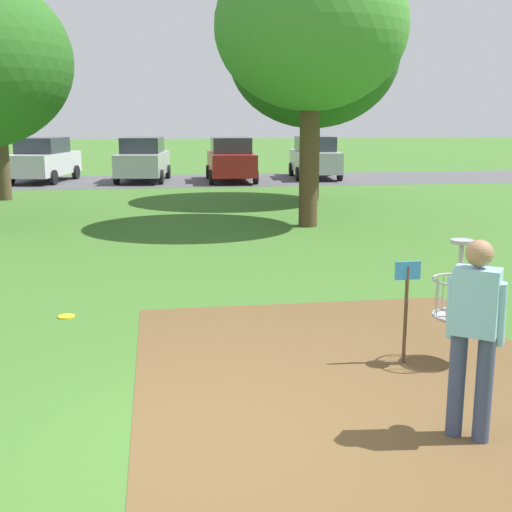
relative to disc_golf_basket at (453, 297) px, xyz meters
name	(u,v)px	position (x,y,z in m)	size (l,w,h in m)	color
ground_plane	(213,443)	(-2.74, -1.43, -0.75)	(160.00, 160.00, 0.00)	#3D6B28
dirt_tee_pad	(351,375)	(-1.18, -0.19, -0.75)	(4.49, 5.54, 0.01)	brown
disc_golf_basket	(453,297)	(0.00, 0.00, 0.00)	(0.98, 0.58, 1.39)	#9E9EA3
player_foreground_watching	(474,329)	(-0.60, -1.66, 0.21)	(0.47, 0.45, 1.71)	#384260
frisbee_near_basket	(66,316)	(-4.41, 2.40, -0.74)	(0.23, 0.23, 0.02)	gold
tree_near_right	(311,28)	(0.58, 9.40, 3.97)	(4.58, 4.58, 6.69)	#4C3823
tree_mid_right	(314,55)	(1.85, 14.39, 3.82)	(5.36, 5.36, 6.87)	#4C3823
parking_lot_strip	(165,181)	(-2.74, 21.99, -0.75)	(36.00, 6.00, 0.01)	#4C4C51
parked_car_leftmost	(43,160)	(-7.79, 22.41, 0.17)	(2.71, 4.50, 1.84)	silver
parked_car_center_left	(143,159)	(-3.66, 21.96, 0.17)	(2.38, 4.40, 1.84)	#B2B7BC
parked_car_center_right	(231,159)	(0.01, 21.38, 0.17)	(2.08, 4.25, 1.84)	maroon
parked_car_rightmost	(315,157)	(3.88, 22.33, 0.17)	(2.26, 4.34, 1.84)	#B2B7BC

